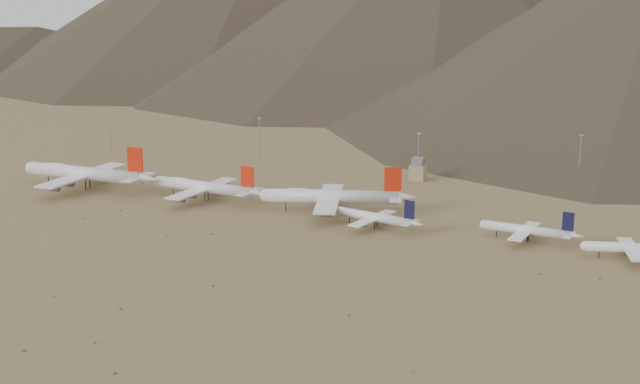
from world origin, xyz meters
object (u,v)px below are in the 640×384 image
at_px(widebody_centre, 205,187).
at_px(narrowbody_a, 377,218).
at_px(widebody_east, 332,196).
at_px(narrowbody_b, 529,230).
at_px(control_tower, 418,170).
at_px(widebody_west, 85,173).

distance_m(widebody_centre, narrowbody_a, 93.87).
height_order(widebody_east, narrowbody_b, widebody_east).
relative_size(narrowbody_a, control_tower, 3.64).
bearing_deg(narrowbody_a, widebody_centre, -176.68).
distance_m(widebody_west, widebody_east, 132.76).
height_order(widebody_west, widebody_east, widebody_west).
height_order(widebody_centre, widebody_east, widebody_east).
xyz_separation_m(widebody_east, narrowbody_a, (27.79, -17.30, -2.69)).
bearing_deg(narrowbody_a, narrowbody_b, 17.44).
distance_m(widebody_centre, control_tower, 116.23).
distance_m(widebody_centre, widebody_east, 65.12).
height_order(widebody_centre, control_tower, widebody_centre).
height_order(widebody_east, narrowbody_a, widebody_east).
xyz_separation_m(widebody_centre, widebody_east, (65.03, 3.37, 0.86)).
distance_m(widebody_west, narrowbody_b, 224.00).
height_order(narrowbody_b, control_tower, narrowbody_b).
bearing_deg(narrowbody_b, widebody_east, 177.96).
bearing_deg(widebody_centre, narrowbody_b, 1.74).
height_order(widebody_west, narrowbody_a, widebody_west).
relative_size(widebody_west, narrowbody_b, 1.86).
bearing_deg(narrowbody_a, widebody_east, 159.95).
bearing_deg(widebody_west, widebody_centre, 2.54).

